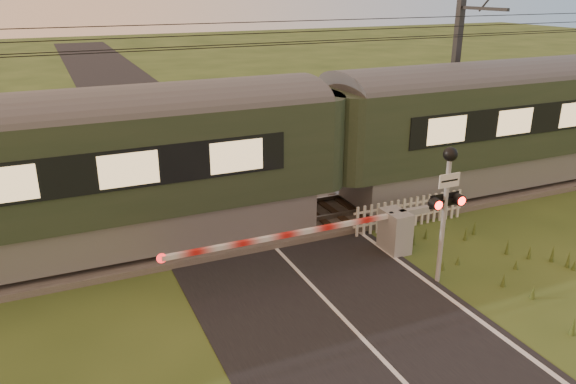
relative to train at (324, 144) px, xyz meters
name	(u,v)px	position (x,y,z in m)	size (l,w,h in m)	color
ground	(365,342)	(-2.35, -6.50, -2.41)	(160.00, 160.00, 0.00)	#2D4219
road	(371,347)	(-2.34, -6.73, -2.40)	(6.00, 140.00, 0.03)	black
track_bed	(255,225)	(-2.35, 0.00, -2.35)	(140.00, 3.40, 0.39)	#47423D
overhead_wires	(251,36)	(-2.35, 0.00, 3.31)	(120.00, 0.62, 0.62)	black
train	(324,144)	(0.00, 0.00, 0.00)	(45.72, 3.15, 4.27)	slate
boom_gate	(384,231)	(0.29, -3.09, -1.74)	(7.69, 0.91, 1.22)	gray
crossing_signal	(447,192)	(0.68, -5.02, 0.01)	(0.90, 0.36, 3.52)	gray
picket_fence	(410,212)	(2.04, -1.89, -1.93)	(3.98, 0.08, 0.96)	silver
catenary_mast	(456,68)	(6.77, 2.24, 1.65)	(0.25, 2.47, 7.84)	#2D2D30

